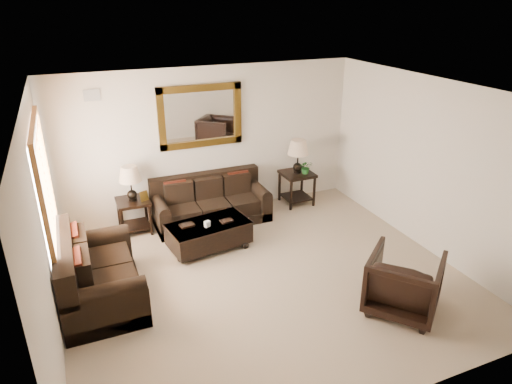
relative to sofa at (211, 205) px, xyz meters
name	(u,v)px	position (x,y,z in m)	size (l,w,h in m)	color
room	(266,193)	(0.16, -2.10, 1.05)	(5.51, 5.01, 2.71)	gray
window	(45,185)	(-2.54, -1.20, 1.25)	(0.07, 1.96, 1.66)	white
mirror	(201,116)	(0.00, 0.37, 1.55)	(1.50, 0.06, 1.10)	#4A2B0E
air_vent	(92,95)	(-1.74, 0.38, 2.05)	(0.25, 0.02, 0.18)	#999999
sofa	(211,205)	(0.00, 0.00, 0.00)	(2.03, 0.88, 0.83)	black
loveseat	(95,277)	(-2.13, -1.69, 0.05)	(1.01, 1.70, 0.96)	black
end_table_left	(132,190)	(-1.34, 0.09, 0.48)	(0.55, 0.55, 1.20)	black
end_table_right	(298,163)	(1.79, 0.07, 0.54)	(0.59, 0.59, 1.29)	black
coffee_table	(209,233)	(-0.33, -0.94, -0.03)	(1.38, 0.88, 0.55)	black
armchair	(404,280)	(1.50, -3.44, 0.14)	(0.86, 0.81, 0.89)	black
potted_plant	(306,168)	(1.92, -0.04, 0.44)	(0.24, 0.26, 0.21)	#1D521C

